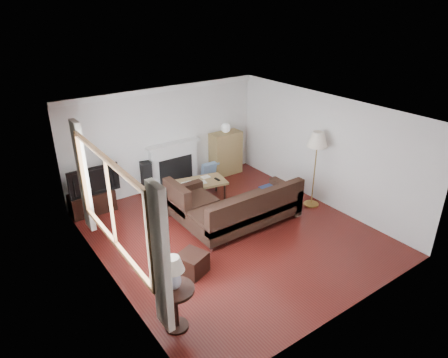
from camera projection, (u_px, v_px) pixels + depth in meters
room at (233, 177)px, 7.55m from camera, size 5.10×5.60×2.54m
window at (111, 203)px, 5.99m from camera, size 0.12×2.74×1.54m
curtain_near at (161, 260)px, 4.96m from camera, size 0.10×0.35×2.10m
curtain_far at (83, 177)px, 7.20m from camera, size 0.10×0.35×2.10m
fireplace at (174, 164)px, 9.87m from camera, size 1.40×0.26×1.15m
tv_stand at (92, 202)px, 8.78m from camera, size 0.95×0.43×0.48m
television at (92, 179)px, 8.58m from camera, size 1.09×0.14×0.63m
speaker_left at (147, 179)px, 9.45m from camera, size 0.29×0.32×0.84m
speaker_right at (217, 161)px, 10.53m from camera, size 0.25×0.29×0.79m
bookshelf at (226, 153)px, 10.56m from camera, size 0.84×0.40×1.15m
globe_lamp at (226, 128)px, 10.27m from camera, size 0.25×0.25×0.25m
sectional_sofa at (246, 207)px, 8.20m from camera, size 2.58×1.89×0.83m
coffee_table at (200, 190)px, 9.31m from camera, size 1.32×0.89×0.48m
footstool at (192, 263)px, 6.87m from camera, size 0.58×0.58×0.38m
floor_lamp at (315, 170)px, 8.81m from camera, size 0.55×0.55×1.75m
side_table at (176, 308)px, 5.66m from camera, size 0.56×0.56×0.70m
table_lamp at (173, 273)px, 5.41m from camera, size 0.32×0.32×0.51m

